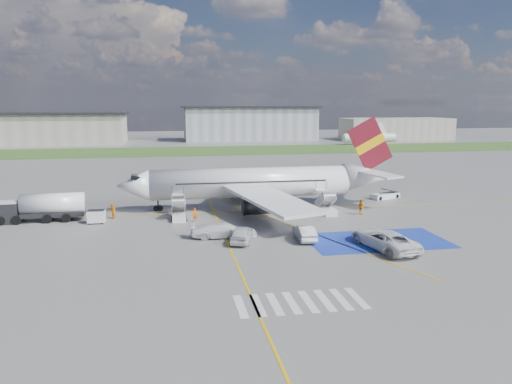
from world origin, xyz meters
TOP-DOWN VIEW (x-y plane):
  - ground at (0.00, 0.00)m, footprint 400.00×400.00m
  - grass_strip at (0.00, 95.00)m, footprint 400.00×30.00m
  - taxiway_line_main at (0.00, 12.00)m, footprint 120.00×0.20m
  - taxiway_line_cross at (-5.00, -10.00)m, footprint 0.20×60.00m
  - taxiway_line_diag at (0.00, 12.00)m, footprint 20.71×56.45m
  - staging_box at (10.00, -4.00)m, footprint 14.00×8.00m
  - crosswalk at (-1.80, -18.00)m, footprint 9.00×4.00m
  - terminal_west at (-55.00, 130.00)m, footprint 60.00×22.00m
  - terminal_centre at (20.00, 135.00)m, footprint 48.00×18.00m
  - terminal_east at (75.00, 128.00)m, footprint 40.00×16.00m
  - airliner at (1.51, 14.00)m, footprint 36.81×32.95m
  - airstairs_fwd at (-9.50, 8.70)m, footprint 1.90×5.20m
  - airstairs_aft at (9.00, 8.70)m, footprint 1.90×5.20m
  - fuel_tanker at (-25.24, 10.77)m, footprint 9.73×3.04m
  - gpu_cart at (-18.90, 8.54)m, footprint 2.00×1.36m
  - belt_loader at (20.49, 17.06)m, footprint 5.05×3.20m
  - car_silver_a at (-3.51, -2.14)m, footprint 3.32×5.22m
  - car_silver_b at (2.86, -2.48)m, footprint 1.83×4.71m
  - van_white_a at (9.51, -6.70)m, footprint 4.06×6.93m
  - van_white_b at (-5.13, -0.11)m, footprint 5.21×2.40m
  - crew_fwd at (-7.63, 7.59)m, footprint 0.70×0.64m
  - crew_nose at (-17.34, 10.76)m, footprint 1.03×1.10m
  - crew_aft at (12.92, 7.57)m, footprint 0.71×1.21m

SIDE VIEW (x-z plane):
  - ground at x=0.00m, z-range 0.00..0.00m
  - grass_strip at x=0.00m, z-range 0.00..0.01m
  - taxiway_line_main at x=0.00m, z-range 0.00..0.01m
  - taxiway_line_cross at x=-5.00m, z-range 0.00..0.01m
  - taxiway_line_diag at x=0.00m, z-range 0.00..0.01m
  - staging_box at x=10.00m, z-range 0.00..0.01m
  - crosswalk at x=-1.80m, z-range 0.00..0.01m
  - belt_loader at x=20.49m, z-range -0.37..1.10m
  - airstairs_fwd at x=-9.50m, z-range -1.18..2.42m
  - airstairs_aft at x=9.00m, z-range -1.18..2.42m
  - gpu_cart at x=-18.90m, z-range -0.08..1.53m
  - car_silver_b at x=2.86m, z-range 0.00..1.53m
  - crew_fwd at x=-7.63m, z-range 0.00..1.60m
  - car_silver_a at x=-3.51m, z-range 0.00..1.66m
  - crew_nose at x=-17.34m, z-range 0.00..1.80m
  - crew_aft at x=12.92m, z-range 0.00..1.94m
  - van_white_b at x=-5.13m, z-range 0.00..1.99m
  - van_white_a at x=9.51m, z-range 0.00..2.44m
  - fuel_tanker at x=-25.24m, z-range -0.26..3.03m
  - airliner at x=1.51m, z-range -2.57..9.35m
  - terminal_east at x=75.00m, z-range 0.00..8.00m
  - terminal_west at x=-55.00m, z-range 0.00..10.00m
  - terminal_centre at x=20.00m, z-range 0.00..12.00m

